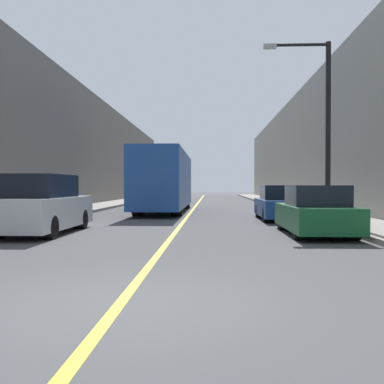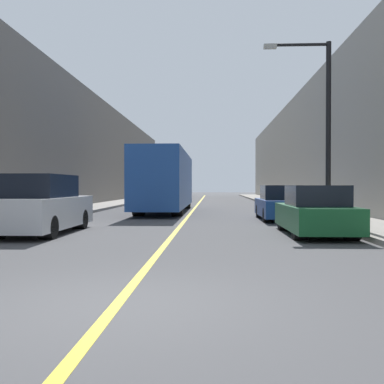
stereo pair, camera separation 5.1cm
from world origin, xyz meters
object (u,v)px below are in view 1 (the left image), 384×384
object	(u,v)px
bus	(165,180)
car_right_mid	(280,204)
parked_suv_left	(41,206)
car_right_near	(315,213)
street_lamp_right	(322,118)

from	to	relation	value
bus	car_right_mid	distance (m)	8.43
parked_suv_left	car_right_near	size ratio (longest dim) A/B	1.10
car_right_near	car_right_mid	size ratio (longest dim) A/B	0.96
car_right_near	street_lamp_right	size ratio (longest dim) A/B	0.64
car_right_mid	car_right_near	bearing A→B (deg)	-88.34
bus	street_lamp_right	bearing A→B (deg)	-50.02
parked_suv_left	bus	bearing A→B (deg)	77.63
bus	street_lamp_right	world-z (taller)	street_lamp_right
car_right_near	street_lamp_right	bearing A→B (deg)	73.68
car_right_near	car_right_mid	bearing A→B (deg)	91.66
parked_suv_left	street_lamp_right	size ratio (longest dim) A/B	0.71
car_right_mid	street_lamp_right	world-z (taller)	street_lamp_right
bus	car_right_mid	bearing A→B (deg)	-46.84
bus	parked_suv_left	bearing A→B (deg)	-102.37
parked_suv_left	street_lamp_right	bearing A→B (deg)	21.54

